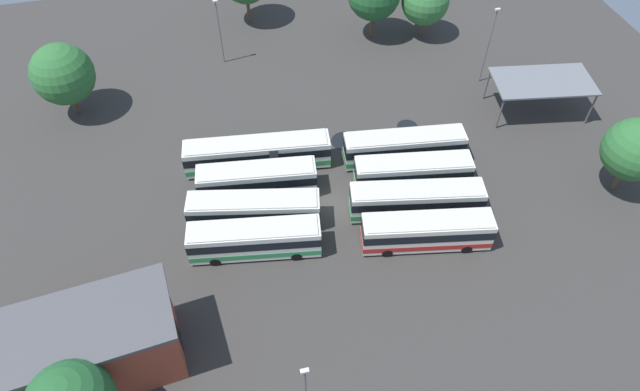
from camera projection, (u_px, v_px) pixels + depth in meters
ground_plane at (335, 203)px, 55.28m from camera, size 95.91×95.91×0.00m
bus_row0_slot0 at (404, 147)px, 57.86m from camera, size 12.79×4.23×3.54m
bus_row0_slot1 at (413, 173)px, 55.42m from camera, size 11.86×4.46×3.54m
bus_row0_slot2 at (416, 200)px, 53.02m from camera, size 12.97×5.00×3.54m
bus_row0_slot3 at (427, 231)px, 50.53m from camera, size 12.15×4.76×3.54m
bus_row1_slot0 at (258, 154)px, 57.21m from camera, size 15.16×4.44×3.54m
bus_row1_slot1 at (257, 180)px, 54.75m from camera, size 11.90×4.14×3.54m
bus_row1_slot2 at (254, 210)px, 52.18m from camera, size 12.63×5.15×3.54m
bus_row1_slot3 at (255, 239)px, 49.93m from camera, size 12.15×4.51×3.54m
depot_building at (95, 346)px, 41.51m from camera, size 13.16×7.96×6.67m
maintenance_shelter at (543, 82)px, 61.54m from camera, size 11.73×7.55×4.29m
lamp_post_by_building at (489, 44)px, 64.36m from camera, size 0.56×0.28×9.74m
lamp_post_far_corner at (219, 30)px, 67.45m from camera, size 0.56×0.28×8.48m
tree_east_edge at (425, 1)px, 71.20m from camera, size 6.14×6.14×8.08m
tree_northwest at (63, 74)px, 60.46m from camera, size 6.76×6.76×8.69m
tree_northeast at (635, 150)px, 52.50m from camera, size 6.09×6.09×8.47m
puddle_back_corner at (407, 126)px, 62.79m from camera, size 2.33×2.33×0.01m
puddle_front_lane at (345, 141)px, 61.16m from camera, size 3.15×3.15×0.01m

